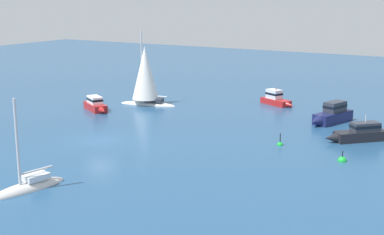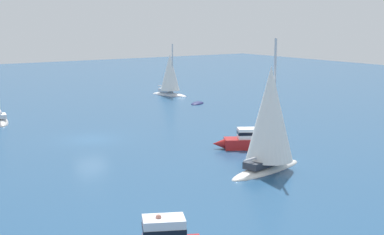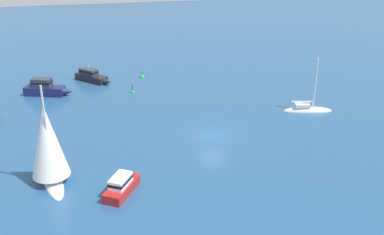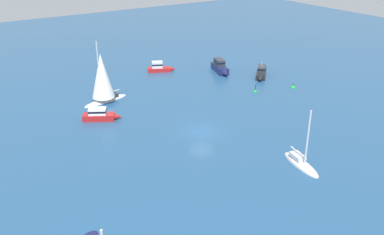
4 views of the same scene
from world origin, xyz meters
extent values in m
plane|color=navy|center=(0.00, 0.00, 0.00)|extent=(160.00, 160.00, 0.00)
cube|color=#B21E1E|center=(8.71, -9.55, 0.39)|extent=(4.04, 3.17, 0.77)
cone|color=#B21E1E|center=(6.68, -8.37, 0.39)|extent=(1.22, 1.15, 0.77)
cube|color=white|center=(8.81, -9.60, 1.15)|extent=(2.39, 2.04, 0.77)
cube|color=black|center=(8.81, -9.60, 1.19)|extent=(2.44, 2.10, 0.24)
ellipsoid|color=silver|center=(-3.93, 11.79, 0.00)|extent=(2.37, 5.55, 1.01)
cube|color=silver|center=(-4.05, 11.15, 0.70)|extent=(1.25, 1.77, 0.39)
cylinder|color=silver|center=(-3.83, 12.32, 3.30)|extent=(0.19, 0.19, 5.59)
cylinder|color=silver|center=(-4.06, 11.13, 1.14)|extent=(0.60, 2.41, 0.15)
cube|color=#B21E1E|center=(-6.99, -22.59, 0.33)|extent=(4.01, 2.90, 0.66)
cone|color=#B21E1E|center=(-9.07, -21.60, 0.33)|extent=(1.13, 1.00, 0.66)
cube|color=silver|center=(-6.70, -22.72, 1.19)|extent=(2.03, 1.76, 1.05)
cube|color=black|center=(-6.70, -22.72, 1.24)|extent=(2.08, 1.81, 0.24)
cylinder|color=#19994C|center=(-6.90, -22.65, 1.14)|extent=(0.32, 0.32, 0.96)
sphere|color=#B97564|center=(-6.90, -22.65, 1.74)|extent=(0.24, 0.24, 0.24)
cube|color=#191E4C|center=(-15.27, -17.08, 0.53)|extent=(2.90, 4.96, 1.05)
cone|color=#191E4C|center=(-14.41, -14.32, 0.53)|extent=(1.36, 1.44, 1.05)
cube|color=#2D333D|center=(-15.35, -17.32, 1.56)|extent=(1.88, 2.55, 1.02)
cube|color=black|center=(-15.35, -17.32, 1.61)|extent=(1.93, 2.60, 0.24)
cube|color=black|center=(-19.36, -11.51, 0.43)|extent=(4.27, 4.27, 0.86)
cone|color=black|center=(-17.36, -9.50, 0.43)|extent=(1.42, 1.42, 0.86)
cube|color=#2D333D|center=(-19.63, -11.78, 1.23)|extent=(2.51, 2.51, 0.75)
cube|color=black|center=(-19.63, -11.78, 1.27)|extent=(2.57, 2.57, 0.24)
cylinder|color=silver|center=(-19.63, -11.78, 1.96)|extent=(0.08, 0.08, 0.71)
ellipsoid|color=silver|center=(5.58, -14.98, 0.00)|extent=(6.86, 2.89, 0.75)
cube|color=#2D333D|center=(4.79, -15.15, 0.59)|extent=(2.18, 1.45, 0.43)
cylinder|color=silver|center=(6.23, -14.84, 4.39)|extent=(0.16, 0.16, 8.03)
cylinder|color=silver|center=(4.76, -15.16, 1.06)|extent=(2.97, 0.76, 0.12)
cone|color=white|center=(5.84, -14.93, 3.69)|extent=(3.58, 3.58, 6.02)
sphere|color=green|center=(-19.68, -4.84, 0.00)|extent=(0.70, 0.70, 0.70)
cylinder|color=black|center=(-19.68, -4.84, 0.56)|extent=(0.08, 0.08, 0.43)
sphere|color=green|center=(-13.92, -6.65, 0.00)|extent=(0.52, 0.52, 0.52)
cylinder|color=black|center=(-13.92, -6.65, 0.63)|extent=(0.08, 0.08, 0.73)
camera|label=1|loc=(-30.21, 35.05, 12.35)|focal=51.05mm
camera|label=2|loc=(-17.75, -41.35, 9.66)|focal=52.64mm
camera|label=3|loc=(40.49, -10.65, 19.80)|focal=43.95mm
camera|label=4|loc=(25.17, 36.61, 21.40)|focal=39.79mm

